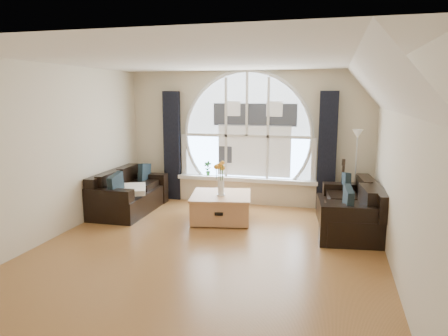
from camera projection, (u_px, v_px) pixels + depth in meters
ground at (208, 249)px, 6.05m from camera, size 5.00×5.50×0.01m
ceiling at (207, 59)px, 5.58m from camera, size 5.00×5.50×0.01m
wall_back at (247, 138)px, 8.43m from camera, size 5.00×0.01×2.70m
wall_front at (103, 210)px, 3.20m from camera, size 5.00×0.01×2.70m
wall_left at (55, 152)px, 6.45m from camera, size 0.01×5.50×2.70m
wall_right at (398, 166)px, 5.18m from camera, size 0.01×5.50×2.70m
attic_slope at (378, 85)px, 5.08m from camera, size 0.92×5.50×0.72m
arched_window at (247, 125)px, 8.35m from camera, size 2.60×0.06×2.15m
window_sill at (246, 179)px, 8.48m from camera, size 2.90×0.22×0.08m
window_frame at (247, 125)px, 8.32m from camera, size 2.76×0.08×2.15m
neighbor_house at (254, 131)px, 8.32m from camera, size 1.70×0.02×1.50m
curtain_left at (172, 146)px, 8.76m from camera, size 0.35×0.12×2.30m
curtain_right at (327, 151)px, 7.95m from camera, size 0.35×0.12×2.30m
sofa_left at (129, 191)px, 7.95m from camera, size 0.92×1.77×0.78m
sofa_right at (349, 207)px, 6.83m from camera, size 1.14×1.92×0.81m
coffee_chest at (221, 206)px, 7.41m from camera, size 1.22×1.22×0.51m
throw_blanket at (130, 189)px, 7.63m from camera, size 0.73×0.73×0.10m
vase_flowers at (221, 174)px, 7.22m from camera, size 0.24×0.24×0.70m
floor_lamp at (355, 172)px, 7.69m from camera, size 0.24×0.24×1.60m
guitar at (342, 186)px, 7.79m from camera, size 0.40×0.30×1.06m
potted_plant at (208, 168)px, 8.66m from camera, size 0.17×0.12×0.31m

